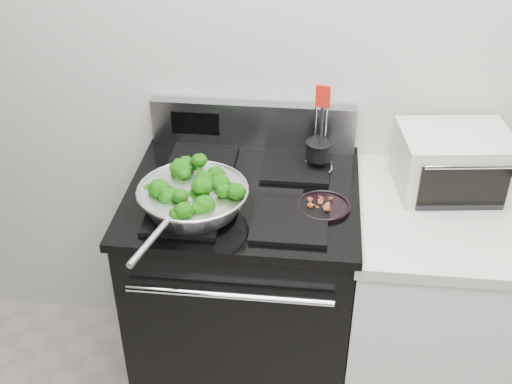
# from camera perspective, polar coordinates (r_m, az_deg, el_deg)

# --- Properties ---
(back_wall) EXTENTS (4.00, 0.02, 2.70)m
(back_wall) POSITION_cam_1_polar(r_m,az_deg,el_deg) (2.29, 7.47, 12.81)
(back_wall) COLOR beige
(back_wall) RESTS_ON ground
(gas_range) EXTENTS (0.79, 0.69, 1.13)m
(gas_range) POSITION_cam_1_polar(r_m,az_deg,el_deg) (2.47, -1.03, -8.76)
(gas_range) COLOR black
(gas_range) RESTS_ON floor
(counter) EXTENTS (0.62, 0.68, 0.92)m
(counter) POSITION_cam_1_polar(r_m,az_deg,el_deg) (2.52, 14.89, -10.11)
(counter) COLOR white
(counter) RESTS_ON floor
(skillet) EXTENTS (0.36, 0.56, 0.08)m
(skillet) POSITION_cam_1_polar(r_m,az_deg,el_deg) (2.06, -5.63, -0.54)
(skillet) COLOR silver
(skillet) RESTS_ON gas_range
(broccoli_pile) EXTENTS (0.28, 0.28, 0.10)m
(broccoli_pile) POSITION_cam_1_polar(r_m,az_deg,el_deg) (2.05, -5.64, -0.04)
(broccoli_pile) COLOR #083204
(broccoli_pile) RESTS_ON skillet
(bacon_plate) EXTENTS (0.17, 0.17, 0.04)m
(bacon_plate) POSITION_cam_1_polar(r_m,az_deg,el_deg) (2.10, 6.03, -1.03)
(bacon_plate) COLOR black
(bacon_plate) RESTS_ON gas_range
(utensil_holder) EXTENTS (0.11, 0.11, 0.33)m
(utensil_holder) POSITION_cam_1_polar(r_m,az_deg,el_deg) (2.28, 5.59, 3.37)
(utensil_holder) COLOR silver
(utensil_holder) RESTS_ON gas_range
(toaster_oven) EXTENTS (0.40, 0.32, 0.21)m
(toaster_oven) POSITION_cam_1_polar(r_m,az_deg,el_deg) (2.30, 17.08, 2.61)
(toaster_oven) COLOR beige
(toaster_oven) RESTS_ON counter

